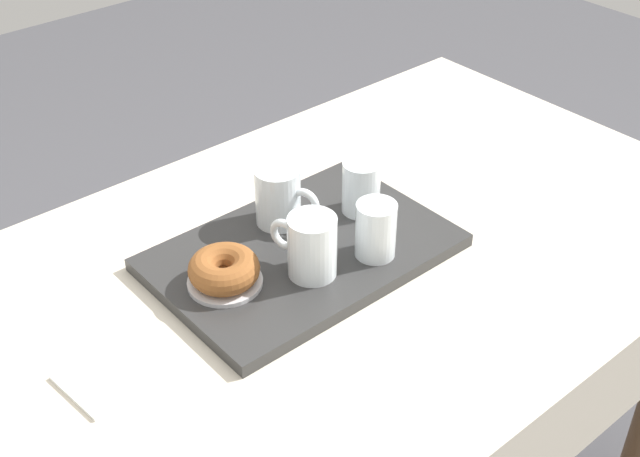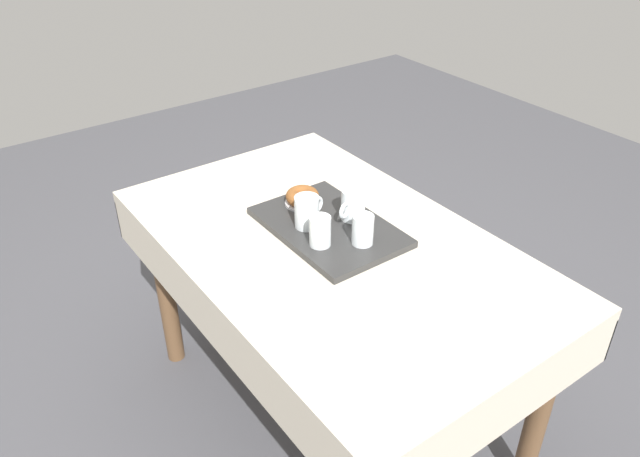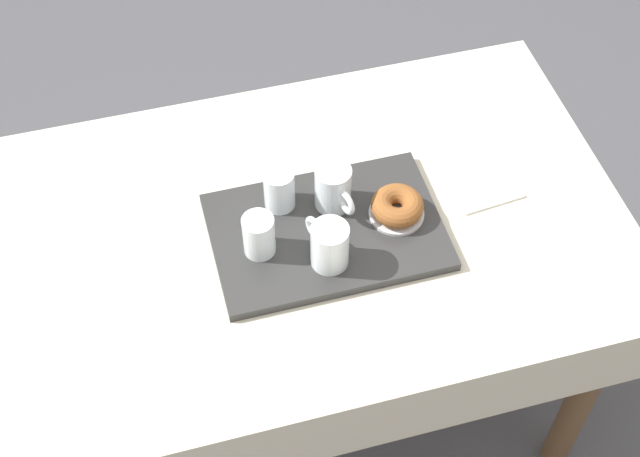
% 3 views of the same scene
% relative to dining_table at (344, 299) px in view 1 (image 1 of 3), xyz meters
% --- Properties ---
extents(dining_table, '(1.34, 0.82, 0.73)m').
position_rel_dining_table_xyz_m(dining_table, '(0.00, 0.00, 0.00)').
color(dining_table, beige).
rests_on(dining_table, ground).
extents(serving_tray, '(0.45, 0.30, 0.02)m').
position_rel_dining_table_xyz_m(serving_tray, '(-0.06, 0.03, 0.11)').
color(serving_tray, '#2D2D2D').
rests_on(serving_tray, dining_table).
extents(tea_mug_left, '(0.07, 0.11, 0.10)m').
position_rel_dining_table_xyz_m(tea_mug_left, '(-0.09, -0.02, 0.16)').
color(tea_mug_left, white).
rests_on(tea_mug_left, serving_tray).
extents(tea_mug_right, '(0.07, 0.11, 0.10)m').
position_rel_dining_table_xyz_m(tea_mug_right, '(-0.04, 0.11, 0.16)').
color(tea_mug_right, white).
rests_on(tea_mug_right, serving_tray).
extents(water_glass_near, '(0.06, 0.06, 0.09)m').
position_rel_dining_table_xyz_m(water_glass_near, '(0.01, -0.05, 0.16)').
color(water_glass_near, white).
rests_on(water_glass_near, serving_tray).
extents(water_glass_far, '(0.06, 0.06, 0.09)m').
position_rel_dining_table_xyz_m(water_glass_far, '(0.08, 0.05, 0.16)').
color(water_glass_far, white).
rests_on(water_glass_far, serving_tray).
extents(donut_plate_left, '(0.11, 0.11, 0.01)m').
position_rel_dining_table_xyz_m(donut_plate_left, '(-0.20, 0.04, 0.12)').
color(donut_plate_left, silver).
rests_on(donut_plate_left, serving_tray).
extents(sugar_donut_left, '(0.11, 0.11, 0.04)m').
position_rel_dining_table_xyz_m(sugar_donut_left, '(-0.20, 0.04, 0.15)').
color(sugar_donut_left, brown).
rests_on(sugar_donut_left, donut_plate_left).
extents(paper_napkin, '(0.15, 0.12, 0.01)m').
position_rel_dining_table_xyz_m(paper_napkin, '(-0.41, -0.00, 0.10)').
color(paper_napkin, white).
rests_on(paper_napkin, dining_table).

